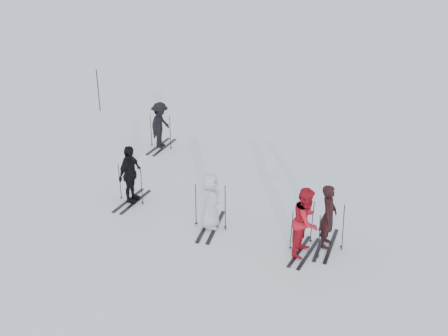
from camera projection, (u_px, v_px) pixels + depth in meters
name	position (u px, v px, depth m)	size (l,w,h in m)	color
ground	(227.00, 214.00, 16.27)	(120.00, 120.00, 0.00)	silver
skier_near_dark	(328.00, 217.00, 14.38)	(0.63, 0.41, 1.72)	black
skier_red	(306.00, 222.00, 14.04)	(0.89, 0.69, 1.83)	#B21421
skier_grey	(210.00, 202.00, 15.26)	(0.78, 0.51, 1.60)	#B8BDC3
skier_uphill_left	(130.00, 175.00, 16.57)	(1.04, 0.43, 1.77)	black
skier_uphill_far	(160.00, 126.00, 20.44)	(1.10, 0.63, 1.70)	black
skis_near_dark	(328.00, 224.00, 14.47)	(0.95, 1.80, 1.31)	black
skis_red	(305.00, 233.00, 14.17)	(0.87, 1.65, 1.20)	black
skis_grey	(210.00, 205.00, 15.31)	(0.99, 1.86, 1.36)	black
skis_uphill_left	(131.00, 183.00, 16.68)	(0.90, 1.70, 1.24)	black
skis_uphill_far	(161.00, 131.00, 20.52)	(0.95, 1.79, 1.30)	black
piste_marker	(98.00, 90.00, 24.15)	(0.04, 0.04, 1.84)	black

